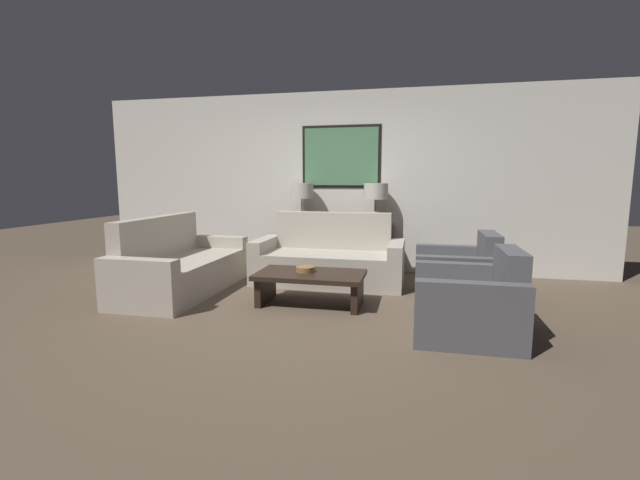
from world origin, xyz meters
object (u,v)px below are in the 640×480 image
(table_lamp_right, at_px, (376,196))
(armchair_near_camera, at_px, (470,305))
(couch_by_back_wall, at_px, (329,260))
(couch_by_side, at_px, (180,267))
(console_table, at_px, (338,248))
(table_lamp_left, at_px, (302,195))
(coffee_table, at_px, (310,281))
(decorative_bowl, at_px, (305,269))
(armchair_near_back_wall, at_px, (458,277))

(table_lamp_right, xyz_separation_m, armchair_near_camera, (1.06, -2.27, -0.86))
(couch_by_back_wall, distance_m, couch_by_side, 1.90)
(armchair_near_camera, bearing_deg, table_lamp_right, 115.04)
(console_table, xyz_separation_m, armchair_near_camera, (1.61, -2.27, -0.09))
(table_lamp_left, height_order, coffee_table, table_lamp_left)
(console_table, xyz_separation_m, couch_by_back_wall, (0.00, -0.64, -0.07))
(decorative_bowl, relative_size, armchair_near_back_wall, 0.22)
(decorative_bowl, bearing_deg, armchair_near_camera, -19.75)
(armchair_near_back_wall, bearing_deg, table_lamp_right, 132.91)
(couch_by_side, xyz_separation_m, coffee_table, (1.70, -0.21, -0.03))
(table_lamp_left, distance_m, table_lamp_right, 1.09)
(decorative_bowl, bearing_deg, table_lamp_left, 106.34)
(armchair_near_back_wall, height_order, armchair_near_camera, same)
(console_table, distance_m, armchair_near_back_wall, 1.98)
(console_table, relative_size, table_lamp_left, 2.69)
(couch_by_back_wall, height_order, armchair_near_back_wall, couch_by_back_wall)
(coffee_table, bearing_deg, couch_by_back_wall, 90.53)
(couch_by_side, relative_size, decorative_bowl, 9.51)
(couch_by_side, xyz_separation_m, armchair_near_back_wall, (3.30, 0.36, -0.02))
(couch_by_back_wall, distance_m, coffee_table, 1.07)
(armchair_near_camera, bearing_deg, decorative_bowl, 160.25)
(armchair_near_camera, bearing_deg, table_lamp_left, 133.45)
(couch_by_back_wall, xyz_separation_m, couch_by_side, (-1.69, -0.86, 0.00))
(table_lamp_left, xyz_separation_m, decorative_bowl, (0.49, -1.68, -0.75))
(table_lamp_left, xyz_separation_m, couch_by_back_wall, (0.55, -0.64, -0.84))
(coffee_table, xyz_separation_m, armchair_near_back_wall, (1.60, 0.57, 0.00))
(table_lamp_right, xyz_separation_m, coffee_table, (-0.54, -1.71, -0.87))
(table_lamp_left, relative_size, armchair_near_back_wall, 0.63)
(armchair_near_back_wall, bearing_deg, decorative_bowl, -162.18)
(couch_by_back_wall, relative_size, armchair_near_camera, 2.08)
(table_lamp_right, bearing_deg, table_lamp_left, 180.00)
(couch_by_side, bearing_deg, coffee_table, -6.98)
(couch_by_back_wall, height_order, coffee_table, couch_by_back_wall)
(table_lamp_right, xyz_separation_m, couch_by_back_wall, (-0.55, -0.64, -0.84))
(decorative_bowl, distance_m, armchair_near_back_wall, 1.75)
(console_table, xyz_separation_m, table_lamp_left, (-0.55, 0.00, 0.77))
(table_lamp_left, distance_m, couch_by_side, 2.07)
(coffee_table, bearing_deg, armchair_near_back_wall, 19.49)
(decorative_bowl, height_order, armchair_near_camera, armchair_near_camera)
(couch_by_side, height_order, coffee_table, couch_by_side)
(armchair_near_camera, bearing_deg, coffee_table, 160.51)
(couch_by_back_wall, distance_m, armchair_near_camera, 2.30)
(table_lamp_right, distance_m, couch_by_side, 2.82)
(armchair_near_camera, bearing_deg, console_table, 125.27)
(console_table, relative_size, table_lamp_right, 2.69)
(console_table, relative_size, armchair_near_camera, 1.68)
(console_table, relative_size, decorative_bowl, 7.71)
(couch_by_side, relative_size, armchair_near_back_wall, 2.08)
(couch_by_side, relative_size, coffee_table, 1.67)
(couch_by_side, bearing_deg, decorative_bowl, -6.17)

